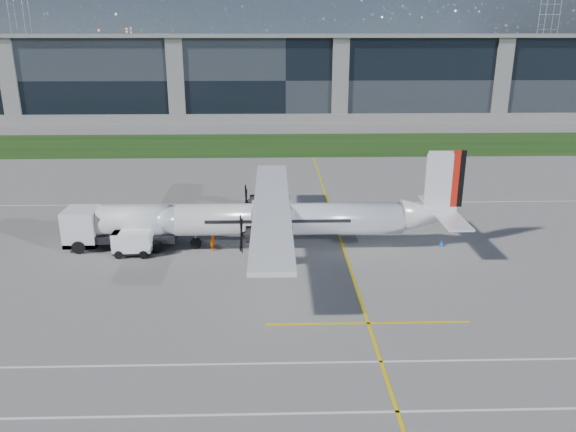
{
  "coord_description": "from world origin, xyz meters",
  "views": [
    {
      "loc": [
        -2.5,
        -34.96,
        16.27
      ],
      "look_at": [
        -1.34,
        6.51,
        2.51
      ],
      "focal_mm": 35.0,
      "sensor_mm": 36.0,
      "label": 1
    }
  ],
  "objects_px": {
    "turboprop_aircraft": "(302,201)",
    "ground_crew_person": "(213,237)",
    "pylon_east": "(547,34)",
    "fuel_tanker_truck": "(113,227)",
    "safety_cone_nose_stbd": "(153,242)",
    "safety_cone_nose_port": "(146,252)",
    "baggage_tug": "(133,243)",
    "pylon_west": "(22,35)",
    "safety_cone_tail": "(442,243)",
    "safety_cone_fwd": "(128,249)"
  },
  "relations": [
    {
      "from": "turboprop_aircraft",
      "to": "ground_crew_person",
      "type": "height_order",
      "value": "turboprop_aircraft"
    },
    {
      "from": "pylon_east",
      "to": "fuel_tanker_truck",
      "type": "xyz_separation_m",
      "value": [
        -100.02,
        -143.33,
        -13.31
      ]
    },
    {
      "from": "safety_cone_nose_stbd",
      "to": "safety_cone_nose_port",
      "type": "bearing_deg",
      "value": -93.27
    },
    {
      "from": "pylon_east",
      "to": "baggage_tug",
      "type": "distance_m",
      "value": 175.62
    },
    {
      "from": "turboprop_aircraft",
      "to": "pylon_west",
      "type": "bearing_deg",
      "value": 118.98
    },
    {
      "from": "safety_cone_nose_port",
      "to": "safety_cone_nose_stbd",
      "type": "bearing_deg",
      "value": 86.73
    },
    {
      "from": "fuel_tanker_truck",
      "to": "safety_cone_nose_port",
      "type": "height_order",
      "value": "fuel_tanker_truck"
    },
    {
      "from": "pylon_east",
      "to": "safety_cone_nose_stbd",
      "type": "xyz_separation_m",
      "value": [
        -97.09,
        -143.02,
        -14.75
      ]
    },
    {
      "from": "baggage_tug",
      "to": "safety_cone_tail",
      "type": "distance_m",
      "value": 24.01
    },
    {
      "from": "turboprop_aircraft",
      "to": "safety_cone_tail",
      "type": "relative_size",
      "value": 51.43
    },
    {
      "from": "baggage_tug",
      "to": "safety_cone_fwd",
      "type": "height_order",
      "value": "baggage_tug"
    },
    {
      "from": "pylon_west",
      "to": "fuel_tanker_truck",
      "type": "height_order",
      "value": "pylon_west"
    },
    {
      "from": "safety_cone_nose_stbd",
      "to": "fuel_tanker_truck",
      "type": "bearing_deg",
      "value": -174.11
    },
    {
      "from": "baggage_tug",
      "to": "safety_cone_nose_port",
      "type": "distance_m",
      "value": 1.18
    },
    {
      "from": "ground_crew_person",
      "to": "safety_cone_tail",
      "type": "bearing_deg",
      "value": -84.05
    },
    {
      "from": "pylon_east",
      "to": "safety_cone_nose_port",
      "type": "height_order",
      "value": "pylon_east"
    },
    {
      "from": "safety_cone_tail",
      "to": "ground_crew_person",
      "type": "bearing_deg",
      "value": -179.23
    },
    {
      "from": "baggage_tug",
      "to": "safety_cone_nose_stbd",
      "type": "distance_m",
      "value": 2.3
    },
    {
      "from": "pylon_east",
      "to": "safety_cone_tail",
      "type": "distance_m",
      "value": 162.57
    },
    {
      "from": "safety_cone_nose_stbd",
      "to": "pylon_east",
      "type": "bearing_deg",
      "value": 55.83
    },
    {
      "from": "safety_cone_nose_port",
      "to": "safety_cone_fwd",
      "type": "xyz_separation_m",
      "value": [
        -1.55,
        0.7,
        0.0
      ]
    },
    {
      "from": "turboprop_aircraft",
      "to": "safety_cone_nose_stbd",
      "type": "bearing_deg",
      "value": 175.9
    },
    {
      "from": "turboprop_aircraft",
      "to": "ground_crew_person",
      "type": "bearing_deg",
      "value": -177.67
    },
    {
      "from": "pylon_west",
      "to": "fuel_tanker_truck",
      "type": "xyz_separation_m",
      "value": [
        64.98,
        -143.33,
        -13.31
      ]
    },
    {
      "from": "safety_cone_tail",
      "to": "safety_cone_fwd",
      "type": "bearing_deg",
      "value": -179.0
    },
    {
      "from": "fuel_tanker_truck",
      "to": "safety_cone_tail",
      "type": "relative_size",
      "value": 18.04
    },
    {
      "from": "fuel_tanker_truck",
      "to": "baggage_tug",
      "type": "distance_m",
      "value": 2.57
    },
    {
      "from": "pylon_east",
      "to": "safety_cone_nose_port",
      "type": "distance_m",
      "value": 175.22
    },
    {
      "from": "ground_crew_person",
      "to": "safety_cone_fwd",
      "type": "height_order",
      "value": "ground_crew_person"
    },
    {
      "from": "pylon_west",
      "to": "safety_cone_fwd",
      "type": "relative_size",
      "value": 60.0
    },
    {
      "from": "safety_cone_tail",
      "to": "pylon_west",
      "type": "bearing_deg",
      "value": 122.25
    },
    {
      "from": "ground_crew_person",
      "to": "safety_cone_nose_stbd",
      "type": "bearing_deg",
      "value": 82.21
    },
    {
      "from": "ground_crew_person",
      "to": "pylon_west",
      "type": "bearing_deg",
      "value": 31.97
    },
    {
      "from": "pylon_west",
      "to": "baggage_tug",
      "type": "bearing_deg",
      "value": -65.25
    },
    {
      "from": "baggage_tug",
      "to": "safety_cone_nose_port",
      "type": "bearing_deg",
      "value": -5.89
    },
    {
      "from": "pylon_west",
      "to": "safety_cone_fwd",
      "type": "bearing_deg",
      "value": -65.35
    },
    {
      "from": "baggage_tug",
      "to": "fuel_tanker_truck",
      "type": "bearing_deg",
      "value": 138.95
    },
    {
      "from": "safety_cone_fwd",
      "to": "safety_cone_nose_stbd",
      "type": "relative_size",
      "value": 1.0
    },
    {
      "from": "baggage_tug",
      "to": "safety_cone_nose_stbd",
      "type": "relative_size",
      "value": 6.13
    },
    {
      "from": "pylon_east",
      "to": "fuel_tanker_truck",
      "type": "bearing_deg",
      "value": -124.91
    },
    {
      "from": "turboprop_aircraft",
      "to": "ground_crew_person",
      "type": "xyz_separation_m",
      "value": [
        -6.9,
        -0.28,
        -2.8
      ]
    },
    {
      "from": "fuel_tanker_truck",
      "to": "baggage_tug",
      "type": "bearing_deg",
      "value": -41.05
    },
    {
      "from": "pylon_west",
      "to": "safety_cone_nose_stbd",
      "type": "bearing_deg",
      "value": -64.6
    },
    {
      "from": "pylon_east",
      "to": "safety_cone_fwd",
      "type": "height_order",
      "value": "pylon_east"
    },
    {
      "from": "pylon_west",
      "to": "safety_cone_tail",
      "type": "bearing_deg",
      "value": -57.75
    },
    {
      "from": "turboprop_aircraft",
      "to": "safety_cone_nose_stbd",
      "type": "relative_size",
      "value": 51.43
    },
    {
      "from": "safety_cone_fwd",
      "to": "pylon_east",
      "type": "bearing_deg",
      "value": 55.62
    },
    {
      "from": "fuel_tanker_truck",
      "to": "safety_cone_tail",
      "type": "xyz_separation_m",
      "value": [
        25.83,
        -0.58,
        -1.44
      ]
    },
    {
      "from": "pylon_west",
      "to": "fuel_tanker_truck",
      "type": "relative_size",
      "value": 3.33
    },
    {
      "from": "pylon_west",
      "to": "ground_crew_person",
      "type": "relative_size",
      "value": 14.19
    }
  ]
}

